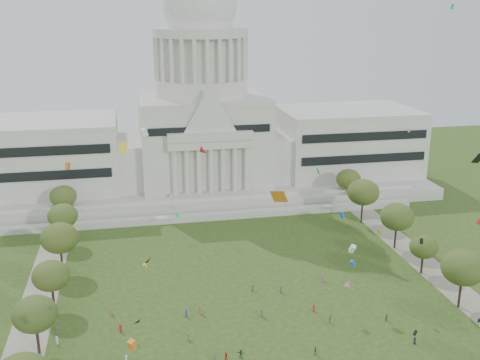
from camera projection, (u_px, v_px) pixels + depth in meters
capitol at (203, 130)px, 200.43m from camera, size 160.00×64.50×91.30m
path_left at (33, 320)px, 119.60m from camera, size 8.00×160.00×0.04m
path_right at (444, 280)px, 137.53m from camera, size 8.00×160.00×0.04m
row_tree_l_2 at (35, 314)px, 105.76m from camera, size 8.42×8.42×11.97m
row_tree_r_2 at (463, 268)px, 122.21m from camera, size 9.55×9.55×13.58m
row_tree_l_3 at (51, 276)px, 121.60m from camera, size 8.12×8.12×11.55m
row_tree_r_3 at (424, 247)px, 139.00m from camera, size 7.01×7.01×9.98m
row_tree_l_4 at (59, 238)px, 138.61m from camera, size 9.29×9.29×13.21m
row_tree_r_4 at (397, 217)px, 153.01m from camera, size 9.19×9.19×13.06m
row_tree_l_5 at (63, 216)px, 156.12m from camera, size 8.33×8.33×11.85m
row_tree_r_5 at (363, 192)px, 171.48m from camera, size 9.82×9.82×13.96m
row_tree_l_6 at (63, 196)px, 172.85m from camera, size 8.19×8.19×11.64m
row_tree_r_6 at (348, 179)px, 189.18m from camera, size 8.42×8.42×11.97m
person_0 at (415, 340)px, 111.06m from camera, size 0.85×0.91×1.56m
person_2 at (387, 318)px, 119.22m from camera, size 0.89×0.77×1.55m
person_4 at (315, 351)px, 107.54m from camera, size 0.69×1.11×1.79m
person_5 at (241, 353)px, 106.68m from camera, size 1.74×1.21×1.75m
person_8 at (226, 356)px, 105.73m from camera, size 0.93×0.65×1.78m
person_10 at (330, 319)px, 118.56m from camera, size 0.79×1.08×1.65m
distant_crowd at (202, 343)px, 110.17m from camera, size 60.99×41.46×1.93m
kite_swarm at (282, 250)px, 102.99m from camera, size 77.42×96.64×61.24m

